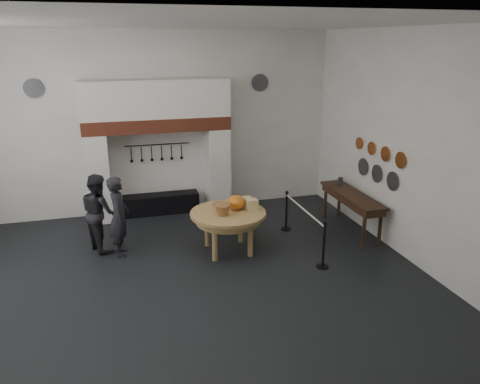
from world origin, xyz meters
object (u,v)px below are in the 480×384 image
object	(u,v)px
iron_range	(161,204)
work_table	(228,213)
barrier_post_near	(324,246)
visitor_near	(119,216)
visitor_far	(99,212)
side_table	(352,195)
barrier_post_far	(286,211)

from	to	relation	value
iron_range	work_table	size ratio (longest dim) A/B	1.21
work_table	barrier_post_near	bearing A→B (deg)	-38.03
visitor_near	visitor_far	xyz separation A→B (m)	(-0.40, 0.40, -0.02)
visitor_far	barrier_post_near	xyz separation A→B (m)	(4.16, -2.08, -0.37)
work_table	side_table	distance (m)	3.02
visitor_far	barrier_post_far	size ratio (longest dim) A/B	1.83
visitor_near	visitor_far	world-z (taller)	visitor_near
barrier_post_near	barrier_post_far	xyz separation A→B (m)	(0.00, 2.00, 0.00)
visitor_near	side_table	size ratio (longest dim) A/B	0.76
visitor_far	iron_range	bearing A→B (deg)	-64.28
visitor_far	barrier_post_near	distance (m)	4.67
iron_range	visitor_near	size ratio (longest dim) A/B	1.13
work_table	visitor_near	bearing A→B (deg)	168.62
barrier_post_far	barrier_post_near	bearing A→B (deg)	-90.00
iron_range	visitor_far	world-z (taller)	visitor_far
barrier_post_near	barrier_post_far	distance (m)	2.00
iron_range	visitor_near	world-z (taller)	visitor_near
iron_range	visitor_near	distance (m)	2.54
work_table	barrier_post_far	distance (m)	1.80
visitor_near	barrier_post_far	bearing A→B (deg)	-80.58
visitor_far	side_table	bearing A→B (deg)	-120.71
barrier_post_far	visitor_near	bearing A→B (deg)	-175.14
iron_range	barrier_post_far	size ratio (longest dim) A/B	2.11
visitor_far	barrier_post_near	bearing A→B (deg)	-141.85
iron_range	work_table	xyz separation A→B (m)	(1.09, -2.66, 0.59)
iron_range	barrier_post_far	xyz separation A→B (m)	(2.68, -1.91, 0.20)
side_table	barrier_post_near	distance (m)	2.14
visitor_far	side_table	world-z (taller)	visitor_far
visitor_near	side_table	world-z (taller)	visitor_near
work_table	barrier_post_far	bearing A→B (deg)	25.46
visitor_near	barrier_post_near	distance (m)	4.14
side_table	barrier_post_far	distance (m)	1.55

